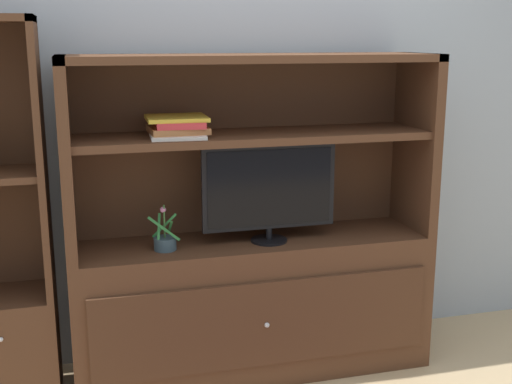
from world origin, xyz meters
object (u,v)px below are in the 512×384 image
Objects in this scene: media_console at (253,274)px; potted_plant at (165,242)px; bookshelf_tall at (2,283)px; tv_monitor at (269,190)px; magazine_stack at (178,126)px.

media_console is 0.50m from potted_plant.
tv_monitor is at bearing -3.07° from bookshelf_tall.
tv_monitor is at bearing -0.42° from potted_plant.
media_console reaches higher than tv_monitor.
potted_plant is at bearing -4.89° from bookshelf_tall.
magazine_stack is at bearing 172.47° from tv_monitor.
potted_plant is 0.12× the size of bookshelf_tall.
media_console is 1.18m from bookshelf_tall.
tv_monitor is 3.02× the size of potted_plant.
magazine_stack reaches higher than potted_plant.
tv_monitor is 0.37× the size of bookshelf_tall.
bookshelf_tall reaches higher than magazine_stack.
magazine_stack is 1.07m from bookshelf_tall.
potted_plant is at bearing 179.58° from tv_monitor.
tv_monitor is 1.91× the size of magazine_stack.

